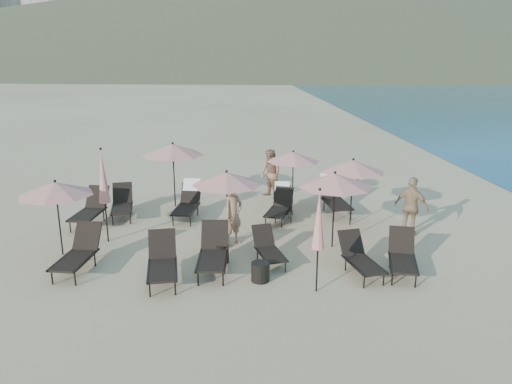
{
  "coord_description": "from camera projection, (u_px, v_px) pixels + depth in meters",
  "views": [
    {
      "loc": [
        -1.07,
        -11.33,
        5.27
      ],
      "look_at": [
        -0.17,
        3.5,
        1.1
      ],
      "focal_mm": 35.0,
      "sensor_mm": 36.0,
      "label": 1
    }
  ],
  "objects": [
    {
      "name": "lounger_7",
      "position": [
        122.0,
        203.0,
        16.46
      ],
      "size": [
        0.9,
        1.81,
        1.0
      ],
      "rotation": [
        0.0,
        0.0,
        0.15
      ],
      "color": "black",
      "rests_on": "ground"
    },
    {
      "name": "lounger_3",
      "position": [
        268.0,
        248.0,
        12.87
      ],
      "size": [
        0.86,
        1.55,
        0.84
      ],
      "rotation": [
        0.0,
        0.0,
        0.22
      ],
      "color": "black",
      "rests_on": "ground"
    },
    {
      "name": "lounger_2",
      "position": [
        213.0,
        252.0,
        12.37
      ],
      "size": [
        0.81,
        1.89,
        1.07
      ],
      "rotation": [
        0.0,
        0.0,
        -0.06
      ],
      "color": "black",
      "rests_on": "ground"
    },
    {
      "name": "umbrella_open_3",
      "position": [
        173.0,
        150.0,
        17.17
      ],
      "size": [
        2.14,
        2.14,
        2.3
      ],
      "color": "black",
      "rests_on": "ground"
    },
    {
      "name": "hotel_skyline",
      "position": [
        47.0,
        15.0,
        261.06
      ],
      "size": [
        109.0,
        82.0,
        55.0
      ],
      "color": "beige",
      "rests_on": "ground"
    },
    {
      "name": "lounger_1",
      "position": [
        162.0,
        261.0,
        11.86
      ],
      "size": [
        0.86,
        1.85,
        1.03
      ],
      "rotation": [
        0.0,
        0.0,
        0.11
      ],
      "color": "black",
      "rests_on": "ground"
    },
    {
      "name": "beachgoer_b",
      "position": [
        270.0,
        174.0,
        18.5
      ],
      "size": [
        1.07,
        1.12,
        1.83
      ],
      "primitive_type": "imported",
      "rotation": [
        0.0,
        0.0,
        -0.99
      ],
      "color": "#9B6950",
      "rests_on": "ground"
    },
    {
      "name": "lounger_6",
      "position": [
        90.0,
        209.0,
        15.78
      ],
      "size": [
        0.99,
        1.94,
        1.06
      ],
      "rotation": [
        0.0,
        0.0,
        -0.16
      ],
      "color": "black",
      "rests_on": "ground"
    },
    {
      "name": "lounger_0",
      "position": [
        78.0,
        252.0,
        12.39
      ],
      "size": [
        0.97,
        1.89,
        1.03
      ],
      "rotation": [
        0.0,
        0.0,
        -0.17
      ],
      "color": "black",
      "rests_on": "ground"
    },
    {
      "name": "lounger_9",
      "position": [
        280.0,
        207.0,
        16.15
      ],
      "size": [
        1.15,
        1.76,
        0.95
      ],
      "rotation": [
        0.0,
        0.0,
        -0.35
      ],
      "color": "black",
      "rests_on": "ground"
    },
    {
      "name": "lounger_10",
      "position": [
        283.0,
        201.0,
        16.59
      ],
      "size": [
        0.72,
        1.67,
        1.01
      ],
      "rotation": [
        0.0,
        0.0,
        -0.08
      ],
      "color": "black",
      "rests_on": "ground"
    },
    {
      "name": "umbrella_open_0",
      "position": [
        56.0,
        189.0,
        12.98
      ],
      "size": [
        1.94,
        1.94,
        2.09
      ],
      "color": "black",
      "rests_on": "ground"
    },
    {
      "name": "side_table_1",
      "position": [
        260.0,
        272.0,
        11.87
      ],
      "size": [
        0.44,
        0.44,
        0.46
      ],
      "primitive_type": "cylinder",
      "color": "black",
      "rests_on": "ground"
    },
    {
      "name": "umbrella_open_5",
      "position": [
        353.0,
        166.0,
        15.3
      ],
      "size": [
        2.0,
        2.0,
        2.16
      ],
      "color": "black",
      "rests_on": "ground"
    },
    {
      "name": "umbrella_open_1",
      "position": [
        227.0,
        179.0,
        13.89
      ],
      "size": [
        1.97,
        1.97,
        2.12
      ],
      "color": "black",
      "rests_on": "ground"
    },
    {
      "name": "beachgoer_c",
      "position": [
        412.0,
        207.0,
        14.67
      ],
      "size": [
        1.04,
        1.05,
        1.78
      ],
      "primitive_type": "imported",
      "rotation": [
        0.0,
        0.0,
        2.35
      ],
      "color": "tan",
      "rests_on": "ground"
    },
    {
      "name": "umbrella_open_4",
      "position": [
        293.0,
        157.0,
        17.33
      ],
      "size": [
        1.86,
        1.86,
        2.0
      ],
      "color": "black",
      "rests_on": "ground"
    },
    {
      "name": "umbrella_open_2",
      "position": [
        335.0,
        180.0,
        13.5
      ],
      "size": [
        2.03,
        2.03,
        2.18
      ],
      "color": "black",
      "rests_on": "ground"
    },
    {
      "name": "umbrella_closed_1",
      "position": [
        103.0,
        177.0,
        13.89
      ],
      "size": [
        0.32,
        0.32,
        2.76
      ],
      "color": "black",
      "rests_on": "ground"
    },
    {
      "name": "side_table_0",
      "position": [
        222.0,
        254.0,
        12.92
      ],
      "size": [
        0.37,
        0.37,
        0.49
      ],
      "primitive_type": "cylinder",
      "color": "black",
      "rests_on": "ground"
    },
    {
      "name": "lounger_11",
      "position": [
        334.0,
        196.0,
        16.95
      ],
      "size": [
        0.85,
        1.95,
        1.18
      ],
      "rotation": [
        0.0,
        0.0,
        0.09
      ],
      "color": "black",
      "rests_on": "ground"
    },
    {
      "name": "ground",
      "position": [
        271.0,
        272.0,
        12.38
      ],
      "size": [
        800.0,
        800.0,
        0.0
      ],
      "primitive_type": "plane",
      "color": "#D6BA8C",
      "rests_on": "ground"
    },
    {
      "name": "umbrella_closed_0",
      "position": [
        319.0,
        221.0,
        10.95
      ],
      "size": [
        0.29,
        0.29,
        2.45
      ],
      "color": "black",
      "rests_on": "ground"
    },
    {
      "name": "lounger_5",
      "position": [
        402.0,
        256.0,
        12.26
      ],
      "size": [
        1.06,
        1.79,
        0.97
      ],
      "rotation": [
        0.0,
        0.0,
        -0.27
      ],
      "color": "black",
      "rests_on": "ground"
    },
    {
      "name": "lounger_4",
      "position": [
        360.0,
        257.0,
        12.2
      ],
      "size": [
        0.92,
        1.69,
        0.92
      ],
      "rotation": [
        0.0,
        0.0,
        0.2
      ],
      "color": "black",
      "rests_on": "ground"
    },
    {
      "name": "beachgoer_a",
      "position": [
        233.0,
        214.0,
        14.0
      ],
      "size": [
        0.75,
        0.75,
        1.76
      ],
      "primitive_type": "imported",
      "rotation": [
        0.0,
        0.0,
        0.77
      ],
      "color": "tan",
      "rests_on": "ground"
    },
    {
      "name": "volcanic_headland",
      "position": [
        344.0,
        16.0,
        300.21
      ],
      "size": [
        690.0,
        690.0,
        55.0
      ],
      "color": "brown",
      "rests_on": "ground"
    },
    {
      "name": "lounger_8",
      "position": [
        188.0,
        201.0,
        16.43
      ],
      "size": [
        0.94,
        1.91,
        1.14
      ],
      "rotation": [
        0.0,
        0.0,
        -0.16
      ],
      "color": "black",
      "rests_on": "ground"
    }
  ]
}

